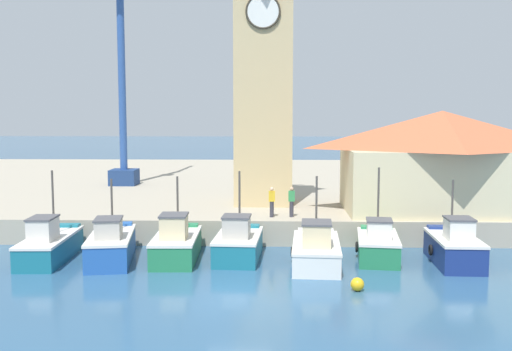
# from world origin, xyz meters

# --- Properties ---
(ground_plane) EXTENTS (300.00, 300.00, 0.00)m
(ground_plane) POSITION_xyz_m (0.00, 0.00, 0.00)
(ground_plane) COLOR #2D567A
(quay_wharf) EXTENTS (120.00, 40.00, 1.34)m
(quay_wharf) POSITION_xyz_m (0.00, 28.82, 0.67)
(quay_wharf) COLOR #A89E89
(quay_wharf) RESTS_ON ground
(fishing_boat_far_left) EXTENTS (2.05, 5.30, 4.18)m
(fishing_boat_far_left) POSITION_xyz_m (-9.24, 5.65, 0.75)
(fishing_boat_far_left) COLOR #196B7F
(fishing_boat_far_left) RESTS_ON ground
(fishing_boat_left_outer) EXTENTS (2.66, 5.21, 3.81)m
(fishing_boat_left_outer) POSITION_xyz_m (-6.29, 5.55, 0.78)
(fishing_boat_left_outer) COLOR #2356A8
(fishing_boat_left_outer) RESTS_ON ground
(fishing_boat_left_inner) EXTENTS (2.19, 4.83, 3.90)m
(fishing_boat_left_inner) POSITION_xyz_m (-3.28, 5.91, 0.78)
(fishing_boat_left_inner) COLOR #237A4C
(fishing_boat_left_inner) RESTS_ON ground
(fishing_boat_mid_left) EXTENTS (2.28, 4.38, 4.15)m
(fishing_boat_mid_left) POSITION_xyz_m (-0.37, 6.14, 0.76)
(fishing_boat_mid_left) COLOR #196B7F
(fishing_boat_mid_left) RESTS_ON ground
(fishing_boat_center) EXTENTS (2.41, 5.29, 4.00)m
(fishing_boat_center) POSITION_xyz_m (3.25, 5.18, 0.71)
(fishing_boat_center) COLOR silver
(fishing_boat_center) RESTS_ON ground
(fishing_boat_mid_right) EXTENTS (2.35, 4.32, 4.33)m
(fishing_boat_mid_right) POSITION_xyz_m (6.24, 6.27, 0.72)
(fishing_boat_mid_right) COLOR #237A4C
(fishing_boat_mid_right) RESTS_ON ground
(fishing_boat_right_inner) EXTENTS (2.08, 4.39, 3.84)m
(fishing_boat_right_inner) POSITION_xyz_m (9.57, 5.45, 0.81)
(fishing_boat_right_inner) COLOR navy
(fishing_boat_right_inner) RESTS_ON ground
(clock_tower) EXTENTS (3.95, 3.95, 17.80)m
(clock_tower) POSITION_xyz_m (0.65, 14.98, 9.84)
(clock_tower) COLOR tan
(clock_tower) RESTS_ON quay_wharf
(warehouse_right) EXTENTS (11.02, 6.65, 5.69)m
(warehouse_right) POSITION_xyz_m (10.71, 12.22, 4.25)
(warehouse_right) COLOR beige
(warehouse_right) RESTS_ON quay_wharf
(port_crane_near) EXTENTS (2.03, 9.47, 19.14)m
(port_crane_near) POSITION_xyz_m (-10.29, 24.25, 8.90)
(port_crane_near) COLOR navy
(port_crane_near) RESTS_ON quay_wharf
(mooring_buoy) EXTENTS (0.53, 0.53, 0.53)m
(mooring_buoy) POSITION_xyz_m (4.58, 1.19, 0.27)
(mooring_buoy) COLOR gold
(mooring_buoy) RESTS_ON ground
(dock_worker_near_tower) EXTENTS (0.34, 0.22, 1.62)m
(dock_worker_near_tower) POSITION_xyz_m (1.20, 10.07, 2.18)
(dock_worker_near_tower) COLOR #33333D
(dock_worker_near_tower) RESTS_ON quay_wharf
(dock_worker_along_quay) EXTENTS (0.34, 0.22, 1.62)m
(dock_worker_along_quay) POSITION_xyz_m (2.26, 10.17, 2.18)
(dock_worker_along_quay) COLOR #33333D
(dock_worker_along_quay) RESTS_ON quay_wharf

